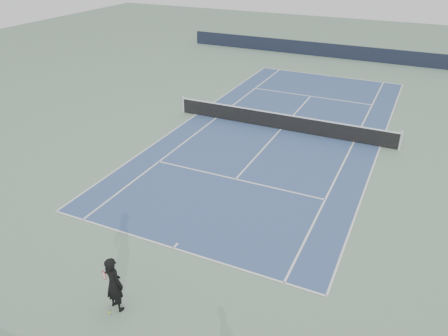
% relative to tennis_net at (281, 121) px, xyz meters
% --- Properties ---
extents(ground, '(80.00, 80.00, 0.00)m').
position_rel_tennis_net_xyz_m(ground, '(0.00, 0.00, -0.50)').
color(ground, slate).
extents(court_surface, '(10.97, 23.77, 0.01)m').
position_rel_tennis_net_xyz_m(court_surface, '(0.00, 0.00, -0.50)').
color(court_surface, '#354E7D').
rests_on(court_surface, ground).
extents(tennis_net, '(12.90, 0.10, 1.07)m').
position_rel_tennis_net_xyz_m(tennis_net, '(0.00, 0.00, 0.00)').
color(tennis_net, silver).
rests_on(tennis_net, ground).
extents(windscreen_far, '(30.00, 0.25, 1.20)m').
position_rel_tennis_net_xyz_m(windscreen_far, '(0.00, 17.88, 0.10)').
color(windscreen_far, black).
rests_on(windscreen_far, ground).
extents(tennis_player, '(0.85, 0.65, 1.86)m').
position_rel_tennis_net_xyz_m(tennis_player, '(-0.08, -14.98, 0.42)').
color(tennis_player, black).
rests_on(tennis_player, ground).
extents(tennis_ball, '(0.07, 0.07, 0.07)m').
position_rel_tennis_net_xyz_m(tennis_ball, '(-0.14, -15.28, -0.47)').
color(tennis_ball, '#C4DE2D').
rests_on(tennis_ball, ground).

